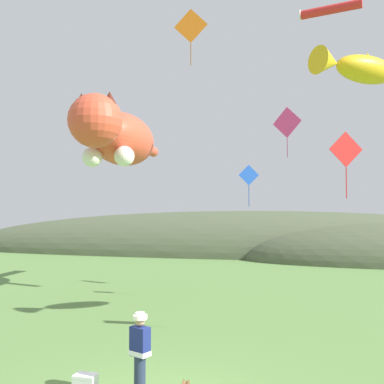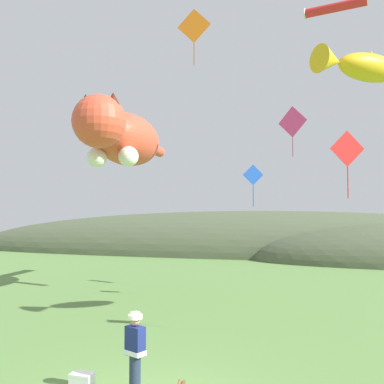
% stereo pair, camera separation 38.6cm
% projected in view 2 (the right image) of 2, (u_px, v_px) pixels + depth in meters
% --- Properties ---
extents(distant_hill_ridge, '(60.09, 14.26, 7.84)m').
position_uv_depth(distant_hill_ridge, '(291.00, 256.00, 37.10)').
color(distant_hill_ridge, '#4C563D').
rests_on(distant_hill_ridge, ground).
extents(festival_attendant, '(0.49, 0.42, 1.77)m').
position_uv_depth(festival_attendant, '(135.00, 352.00, 8.95)').
color(festival_attendant, '#232D47').
rests_on(festival_attendant, ground).
extents(picnic_cooler, '(0.50, 0.35, 0.36)m').
position_uv_depth(picnic_cooler, '(82.00, 381.00, 9.33)').
color(picnic_cooler, white).
rests_on(picnic_cooler, ground).
extents(kite_giant_cat, '(2.61, 9.14, 2.77)m').
position_uv_depth(kite_giant_cat, '(122.00, 138.00, 18.98)').
color(kite_giant_cat, '#E04C33').
extents(kite_fish_windsock, '(3.16, 2.73, 1.01)m').
position_uv_depth(kite_fish_windsock, '(361.00, 66.00, 13.48)').
color(kite_fish_windsock, gold).
extents(kite_tube_streamer, '(2.43, 0.99, 0.44)m').
position_uv_depth(kite_tube_streamer, '(334.00, 8.00, 17.00)').
color(kite_tube_streamer, red).
extents(kite_diamond_pink, '(1.30, 0.71, 2.36)m').
position_uv_depth(kite_diamond_pink, '(292.00, 122.00, 19.67)').
color(kite_diamond_pink, '#E53F8C').
extents(kite_diamond_orange, '(1.37, 0.07, 2.27)m').
position_uv_depth(kite_diamond_orange, '(194.00, 26.00, 16.88)').
color(kite_diamond_orange, orange).
extents(kite_diamond_blue, '(0.84, 0.26, 1.77)m').
position_uv_depth(kite_diamond_blue, '(253.00, 176.00, 17.95)').
color(kite_diamond_blue, blue).
extents(kite_diamond_red, '(0.98, 0.38, 1.94)m').
position_uv_depth(kite_diamond_red, '(347.00, 149.00, 12.20)').
color(kite_diamond_red, red).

